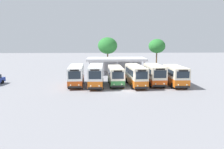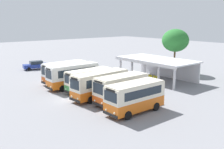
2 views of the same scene
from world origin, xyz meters
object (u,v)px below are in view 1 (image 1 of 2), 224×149
object	(u,v)px
city_bus_middle_cream	(116,75)
city_bus_far_end_green	(175,75)
city_bus_nearest_orange	(76,75)
waiting_chair_second_from_end	(116,72)
city_bus_fourth_amber	(136,75)
waiting_chair_fourth_seat	(121,72)
city_bus_fifth_blue	(154,74)
waiting_chair_middle_seat	(118,72)
waiting_chair_end_by_column	(113,72)
city_bus_second_in_row	(96,75)

from	to	relation	value
city_bus_middle_cream	city_bus_far_end_green	world-z (taller)	city_bus_far_end_green
city_bus_nearest_orange	waiting_chair_second_from_end	size ratio (longest dim) A/B	8.18
city_bus_fourth_amber	waiting_chair_fourth_seat	size ratio (longest dim) A/B	9.17
city_bus_fifth_blue	waiting_chair_second_from_end	world-z (taller)	city_bus_fifth_blue
waiting_chair_middle_seat	city_bus_fifth_blue	bearing A→B (deg)	-65.44
city_bus_fifth_blue	waiting_chair_end_by_column	distance (m)	12.95
city_bus_second_in_row	city_bus_middle_cream	bearing A→B (deg)	11.50
waiting_chair_second_from_end	waiting_chair_middle_seat	world-z (taller)	same
waiting_chair_fourth_seat	city_bus_fifth_blue	bearing A→B (deg)	-67.85
city_bus_fifth_blue	waiting_chair_middle_seat	xyz separation A→B (m)	(-5.15, 11.26, -1.28)
city_bus_middle_cream	waiting_chair_end_by_column	bearing A→B (deg)	89.50
city_bus_fifth_blue	waiting_chair_middle_seat	world-z (taller)	city_bus_fifth_blue
city_bus_far_end_green	waiting_chair_fourth_seat	bearing A→B (deg)	122.63
city_bus_nearest_orange	city_bus_fourth_amber	world-z (taller)	city_bus_fourth_amber
city_bus_far_end_green	city_bus_middle_cream	bearing A→B (deg)	175.53
city_bus_nearest_orange	city_bus_far_end_green	distance (m)	15.88
city_bus_second_in_row	waiting_chair_end_by_column	distance (m)	12.52
city_bus_fifth_blue	waiting_chair_end_by_column	xyz separation A→B (m)	(-6.25, 11.27, -1.28)
city_bus_second_in_row	waiting_chair_middle_seat	size ratio (longest dim) A/B	8.73
city_bus_fifth_blue	city_bus_far_end_green	world-z (taller)	city_bus_fifth_blue
city_bus_nearest_orange	city_bus_far_end_green	xyz separation A→B (m)	(15.87, -0.59, -0.03)
waiting_chair_end_by_column	city_bus_second_in_row	bearing A→B (deg)	-105.24
city_bus_fifth_blue	waiting_chair_second_from_end	bearing A→B (deg)	117.04
city_bus_fourth_amber	waiting_chair_fourth_seat	bearing A→B (deg)	96.80
city_bus_second_in_row	waiting_chair_second_from_end	bearing A→B (deg)	72.19
city_bus_fourth_amber	waiting_chair_fourth_seat	xyz separation A→B (m)	(-1.42, 11.91, -1.27)
city_bus_second_in_row	waiting_chair_second_from_end	distance (m)	12.58
waiting_chair_middle_seat	city_bus_second_in_row	bearing A→B (deg)	-110.04
city_bus_second_in_row	waiting_chair_middle_seat	bearing A→B (deg)	69.96
city_bus_second_in_row	waiting_chair_fourth_seat	xyz separation A→B (m)	(4.93, 12.03, -1.33)
waiting_chair_end_by_column	waiting_chair_fourth_seat	xyz separation A→B (m)	(1.65, 0.02, 0.00)
city_bus_middle_cream	city_bus_fifth_blue	xyz separation A→B (m)	(6.35, 0.10, 0.12)
city_bus_fourth_amber	waiting_chair_end_by_column	distance (m)	12.35
city_bus_fifth_blue	waiting_chair_second_from_end	xyz separation A→B (m)	(-5.70, 11.16, -1.28)
city_bus_middle_cream	city_bus_fifth_blue	size ratio (longest dim) A/B	1.01
city_bus_middle_cream	waiting_chair_fourth_seat	xyz separation A→B (m)	(1.75, 11.39, -1.15)
city_bus_second_in_row	waiting_chair_end_by_column	size ratio (longest dim) A/B	8.73
city_bus_fifth_blue	waiting_chair_end_by_column	size ratio (longest dim) A/B	7.79
city_bus_middle_cream	waiting_chair_fourth_seat	bearing A→B (deg)	81.24
city_bus_fifth_blue	city_bus_nearest_orange	bearing A→B (deg)	-178.88
city_bus_second_in_row	city_bus_middle_cream	distance (m)	3.25
city_bus_far_end_green	city_bus_fourth_amber	bearing A→B (deg)	178.01
waiting_chair_middle_seat	waiting_chair_fourth_seat	size ratio (longest dim) A/B	1.00
city_bus_fourth_amber	waiting_chair_second_from_end	size ratio (longest dim) A/B	9.17
waiting_chair_end_by_column	waiting_chair_middle_seat	xyz separation A→B (m)	(1.10, -0.01, 0.00)
waiting_chair_middle_seat	waiting_chair_second_from_end	bearing A→B (deg)	-170.07
city_bus_far_end_green	waiting_chair_middle_seat	bearing A→B (deg)	124.51
city_bus_second_in_row	waiting_chair_end_by_column	xyz separation A→B (m)	(3.27, 12.01, -1.33)
city_bus_nearest_orange	city_bus_middle_cream	bearing A→B (deg)	1.36
city_bus_nearest_orange	city_bus_fifth_blue	bearing A→B (deg)	1.12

